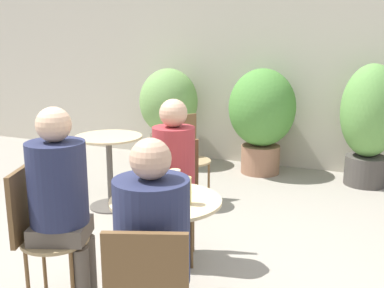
{
  "coord_description": "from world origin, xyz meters",
  "views": [
    {
      "loc": [
        1.23,
        -2.3,
        1.65
      ],
      "look_at": [
        0.11,
        0.35,
        0.99
      ],
      "focal_mm": 42.0,
      "sensor_mm": 36.0,
      "label": 1
    }
  ],
  "objects_px": {
    "cafe_table_near": "(166,233)",
    "potted_plant_0": "(169,110)",
    "beer_glass_0": "(144,190)",
    "bistro_chair_3": "(186,151)",
    "potted_plant_2": "(370,119)",
    "seated_person_1": "(61,194)",
    "potted_plant_1": "(262,113)",
    "cafe_table_far": "(109,157)",
    "beer_glass_2": "(175,181)",
    "bistro_chair_0": "(175,187)",
    "bistro_chair_1": "(39,226)",
    "seated_person_2": "(153,245)",
    "seated_person_0": "(174,167)",
    "beer_glass_1": "(186,191)"
  },
  "relations": [
    {
      "from": "potted_plant_0",
      "to": "beer_glass_1",
      "type": "bearing_deg",
      "value": -62.59
    },
    {
      "from": "bistro_chair_1",
      "to": "potted_plant_1",
      "type": "bearing_deg",
      "value": -28.89
    },
    {
      "from": "bistro_chair_1",
      "to": "seated_person_2",
      "type": "bearing_deg",
      "value": -128.92
    },
    {
      "from": "potted_plant_0",
      "to": "potted_plant_1",
      "type": "xyz_separation_m",
      "value": [
        1.27,
        0.04,
        0.02
      ]
    },
    {
      "from": "bistro_chair_0",
      "to": "bistro_chair_1",
      "type": "bearing_deg",
      "value": -135.0
    },
    {
      "from": "beer_glass_1",
      "to": "bistro_chair_0",
      "type": "bearing_deg",
      "value": 119.14
    },
    {
      "from": "beer_glass_1",
      "to": "seated_person_2",
      "type": "bearing_deg",
      "value": -81.8
    },
    {
      "from": "cafe_table_near",
      "to": "potted_plant_0",
      "type": "distance_m",
      "value": 3.5
    },
    {
      "from": "beer_glass_0",
      "to": "bistro_chair_3",
      "type": "bearing_deg",
      "value": 106.99
    },
    {
      "from": "cafe_table_near",
      "to": "potted_plant_0",
      "type": "relative_size",
      "value": 0.57
    },
    {
      "from": "cafe_table_far",
      "to": "seated_person_1",
      "type": "relative_size",
      "value": 0.57
    },
    {
      "from": "cafe_table_near",
      "to": "bistro_chair_0",
      "type": "height_order",
      "value": "bistro_chair_0"
    },
    {
      "from": "cafe_table_far",
      "to": "beer_glass_2",
      "type": "height_order",
      "value": "beer_glass_2"
    },
    {
      "from": "seated_person_1",
      "to": "potted_plant_1",
      "type": "bearing_deg",
      "value": -26.72
    },
    {
      "from": "seated_person_1",
      "to": "beer_glass_1",
      "type": "relative_size",
      "value": 8.04
    },
    {
      "from": "cafe_table_near",
      "to": "potted_plant_2",
      "type": "xyz_separation_m",
      "value": [
        1.02,
        3.19,
        0.25
      ]
    },
    {
      "from": "cafe_table_near",
      "to": "seated_person_1",
      "type": "relative_size",
      "value": 0.57
    },
    {
      "from": "bistro_chair_3",
      "to": "beer_glass_2",
      "type": "relative_size",
      "value": 6.45
    },
    {
      "from": "potted_plant_1",
      "to": "potted_plant_2",
      "type": "distance_m",
      "value": 1.26
    },
    {
      "from": "cafe_table_far",
      "to": "seated_person_0",
      "type": "xyz_separation_m",
      "value": [
        1.1,
        -0.82,
        0.23
      ]
    },
    {
      "from": "cafe_table_far",
      "to": "beer_glass_1",
      "type": "bearing_deg",
      "value": -44.38
    },
    {
      "from": "bistro_chair_3",
      "to": "bistro_chair_0",
      "type": "bearing_deg",
      "value": -124.47
    },
    {
      "from": "seated_person_0",
      "to": "seated_person_2",
      "type": "distance_m",
      "value": 1.25
    },
    {
      "from": "seated_person_0",
      "to": "potted_plant_2",
      "type": "bearing_deg",
      "value": 43.54
    },
    {
      "from": "bistro_chair_3",
      "to": "seated_person_0",
      "type": "xyz_separation_m",
      "value": [
        0.45,
        -1.24,
        0.2
      ]
    },
    {
      "from": "potted_plant_1",
      "to": "seated_person_2",
      "type": "bearing_deg",
      "value": -83.12
    },
    {
      "from": "bistro_chair_3",
      "to": "seated_person_2",
      "type": "distance_m",
      "value": 2.58
    },
    {
      "from": "cafe_table_near",
      "to": "bistro_chair_3",
      "type": "height_order",
      "value": "bistro_chair_3"
    },
    {
      "from": "cafe_table_far",
      "to": "beer_glass_1",
      "type": "xyz_separation_m",
      "value": [
        1.46,
        -1.43,
        0.3
      ]
    },
    {
      "from": "cafe_table_near",
      "to": "seated_person_1",
      "type": "xyz_separation_m",
      "value": [
        -0.58,
        -0.22,
        0.24
      ]
    },
    {
      "from": "beer_glass_0",
      "to": "bistro_chair_0",
      "type": "bearing_deg",
      "value": 103.17
    },
    {
      "from": "cafe_table_near",
      "to": "bistro_chair_0",
      "type": "relative_size",
      "value": 0.81
    },
    {
      "from": "bistro_chair_3",
      "to": "beer_glass_0",
      "type": "distance_m",
      "value": 2.05
    },
    {
      "from": "seated_person_1",
      "to": "cafe_table_near",
      "type": "bearing_deg",
      "value": -90.0
    },
    {
      "from": "cafe_table_far",
      "to": "potted_plant_1",
      "type": "bearing_deg",
      "value": 58.66
    },
    {
      "from": "cafe_table_far",
      "to": "seated_person_2",
      "type": "height_order",
      "value": "seated_person_2"
    },
    {
      "from": "seated_person_2",
      "to": "beer_glass_2",
      "type": "height_order",
      "value": "seated_person_2"
    },
    {
      "from": "seated_person_1",
      "to": "potted_plant_0",
      "type": "distance_m",
      "value": 3.5
    },
    {
      "from": "beer_glass_2",
      "to": "potted_plant_0",
      "type": "height_order",
      "value": "potted_plant_0"
    },
    {
      "from": "bistro_chair_1",
      "to": "beer_glass_0",
      "type": "bearing_deg",
      "value": -97.4
    },
    {
      "from": "potted_plant_1",
      "to": "beer_glass_0",
      "type": "bearing_deg",
      "value": -87.32
    },
    {
      "from": "potted_plant_1",
      "to": "potted_plant_2",
      "type": "relative_size",
      "value": 0.94
    },
    {
      "from": "potted_plant_2",
      "to": "bistro_chair_3",
      "type": "bearing_deg",
      "value": -141.31
    },
    {
      "from": "cafe_table_near",
      "to": "seated_person_1",
      "type": "distance_m",
      "value": 0.67
    },
    {
      "from": "bistro_chair_0",
      "to": "potted_plant_2",
      "type": "relative_size",
      "value": 0.65
    },
    {
      "from": "bistro_chair_1",
      "to": "seated_person_0",
      "type": "height_order",
      "value": "seated_person_0"
    },
    {
      "from": "cafe_table_far",
      "to": "beer_glass_0",
      "type": "xyz_separation_m",
      "value": [
        1.24,
        -1.53,
        0.3
      ]
    },
    {
      "from": "bistro_chair_1",
      "to": "beer_glass_2",
      "type": "bearing_deg",
      "value": -80.53
    },
    {
      "from": "bistro_chair_0",
      "to": "seated_person_2",
      "type": "xyz_separation_m",
      "value": [
        0.5,
        -1.31,
        0.19
      ]
    },
    {
      "from": "potted_plant_0",
      "to": "bistro_chair_0",
      "type": "bearing_deg",
      "value": -63.14
    }
  ]
}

